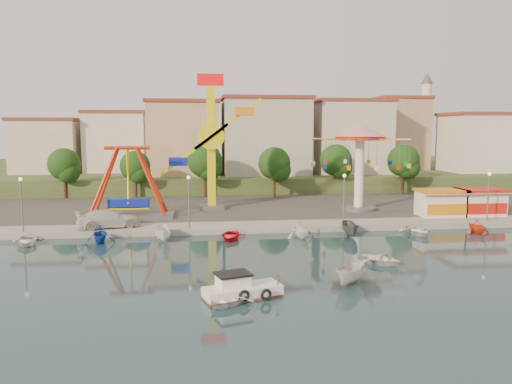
{
  "coord_description": "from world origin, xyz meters",
  "views": [
    {
      "loc": [
        -7.14,
        -36.9,
        10.46
      ],
      "look_at": [
        -1.1,
        14.0,
        4.0
      ],
      "focal_mm": 35.0,
      "sensor_mm": 36.0,
      "label": 1
    }
  ],
  "objects": [
    {
      "name": "tree_0",
      "position": [
        -26.0,
        36.98,
        5.47
      ],
      "size": [
        4.6,
        4.6,
        7.19
      ],
      "color": "#382314",
      "rests_on": "quay_deck"
    },
    {
      "name": "moored_boat_2",
      "position": [
        -10.4,
        9.8,
        0.74
      ],
      "size": [
        1.81,
        3.95,
        1.48
      ],
      "primitive_type": "imported",
      "rotation": [
        0.0,
        0.0,
        0.1
      ],
      "color": "white",
      "rests_on": "ground"
    },
    {
      "name": "skiff",
      "position": [
        3.11,
        -5.06,
        0.72
      ],
      "size": [
        3.39,
        3.83,
        1.45
      ],
      "primitive_type": "imported",
      "rotation": [
        0.0,
        0.0,
        -0.65
      ],
      "color": "beige",
      "rests_on": "ground"
    },
    {
      "name": "van",
      "position": [
        -16.09,
        14.0,
        1.5
      ],
      "size": [
        6.64,
        4.15,
        1.8
      ],
      "primitive_type": "imported",
      "rotation": [
        0.0,
        0.0,
        1.86
      ],
      "color": "silver",
      "rests_on": "quay_deck"
    },
    {
      "name": "cabin_motorboat",
      "position": [
        -4.55,
        -6.86,
        0.46
      ],
      "size": [
        5.18,
        3.17,
        1.71
      ],
      "rotation": [
        0.0,
        0.0,
        0.3
      ],
      "color": "white",
      "rests_on": "ground"
    },
    {
      "name": "moored_boat_7",
      "position": [
        20.99,
        9.8,
        0.72
      ],
      "size": [
        2.64,
        2.97,
        1.45
      ],
      "primitive_type": "imported",
      "rotation": [
        0.0,
        0.0,
        0.1
      ],
      "color": "#F03D15",
      "rests_on": "ground"
    },
    {
      "name": "building_2",
      "position": [
        -8.19,
        51.96,
        8.62
      ],
      "size": [
        11.95,
        9.28,
        11.23
      ],
      "primitive_type": "cube",
      "color": "tan",
      "rests_on": "hill_terrace"
    },
    {
      "name": "ground",
      "position": [
        0.0,
        0.0,
        0.0
      ],
      "size": [
        200.0,
        200.0,
        0.0
      ],
      "primitive_type": "plane",
      "color": "#142E39",
      "rests_on": "ground"
    },
    {
      "name": "moored_boat_1",
      "position": [
        -16.17,
        9.8,
        0.84
      ],
      "size": [
        3.22,
        3.58,
        1.67
      ],
      "primitive_type": "imported",
      "rotation": [
        0.0,
        0.0,
        0.16
      ],
      "color": "#133CA9",
      "rests_on": "ground"
    },
    {
      "name": "lamp_post_3",
      "position": [
        24.0,
        13.0,
        3.1
      ],
      "size": [
        0.14,
        0.14,
        5.0
      ],
      "primitive_type": "cylinder",
      "color": "#59595E",
      "rests_on": "quay_deck"
    },
    {
      "name": "rowboat_a",
      "position": [
        6.99,
        -0.28,
        0.35
      ],
      "size": [
        4.13,
        4.09,
        0.7
      ],
      "primitive_type": "imported",
      "rotation": [
        0.0,
        0.0,
        0.81
      ],
      "color": "white",
      "rests_on": "ground"
    },
    {
      "name": "tree_1",
      "position": [
        -16.0,
        36.24,
        5.2
      ],
      "size": [
        4.35,
        4.35,
        6.8
      ],
      "color": "#382314",
      "rests_on": "quay_deck"
    },
    {
      "name": "pirate_ship_ride",
      "position": [
        -14.86,
        20.18,
        4.39
      ],
      "size": [
        10.0,
        5.0,
        8.0
      ],
      "color": "#59595E",
      "rests_on": "quay_deck"
    },
    {
      "name": "kamikaze_tower",
      "position": [
        -4.96,
        24.4,
        8.4
      ],
      "size": [
        8.22,
        3.1,
        16.5
      ],
      "color": "#59595E",
      "rests_on": "quay_deck"
    },
    {
      "name": "lamp_post_1",
      "position": [
        -8.0,
        13.0,
        3.1
      ],
      "size": [
        0.14,
        0.14,
        5.0
      ],
      "primitive_type": "cylinder",
      "color": "#59595E",
      "rests_on": "quay_deck"
    },
    {
      "name": "asphalt_pad",
      "position": [
        0.0,
        30.0,
        0.6
      ],
      "size": [
        90.0,
        28.0,
        0.01
      ],
      "primitive_type": "cube",
      "color": "#4C4944",
      "rests_on": "quay_deck"
    },
    {
      "name": "building_1",
      "position": [
        -21.33,
        51.38,
        7.32
      ],
      "size": [
        12.33,
        9.01,
        8.63
      ],
      "primitive_type": "cube",
      "color": "silver",
      "rests_on": "hill_terrace"
    },
    {
      "name": "building_6",
      "position": [
        44.15,
        48.77,
        9.18
      ],
      "size": [
        8.23,
        8.98,
        12.36
      ],
      "primitive_type": "cube",
      "color": "silver",
      "rests_on": "hill_terrace"
    },
    {
      "name": "lamp_post_0",
      "position": [
        -24.0,
        13.0,
        3.1
      ],
      "size": [
        0.14,
        0.14,
        5.0
      ],
      "primitive_type": "cylinder",
      "color": "#59595E",
      "rests_on": "quay_deck"
    },
    {
      "name": "moored_boat_3",
      "position": [
        -4.06,
        9.8,
        0.36
      ],
      "size": [
        3.2,
        3.97,
        0.73
      ],
      "primitive_type": "imported",
      "rotation": [
        0.0,
        0.0,
        -0.21
      ],
      "color": "red",
      "rests_on": "ground"
    },
    {
      "name": "tree_5",
      "position": [
        24.0,
        35.54,
        5.71
      ],
      "size": [
        4.83,
        4.83,
        7.54
      ],
      "color": "#382314",
      "rests_on": "quay_deck"
    },
    {
      "name": "building_4",
      "position": [
        19.07,
        52.2,
        7.62
      ],
      "size": [
        10.75,
        9.23,
        9.24
      ],
      "primitive_type": "cube",
      "color": "beige",
      "rests_on": "hill_terrace"
    },
    {
      "name": "moored_boat_4",
      "position": [
        2.73,
        9.8,
        0.84
      ],
      "size": [
        3.54,
        3.84,
        1.68
      ],
      "primitive_type": "imported",
      "rotation": [
        0.0,
        0.0,
        0.28
      ],
      "color": "white",
      "rests_on": "ground"
    },
    {
      "name": "tree_2",
      "position": [
        -6.0,
        35.81,
        5.92
      ],
      "size": [
        5.02,
        5.02,
        7.85
      ],
      "color": "#382314",
      "rests_on": "quay_deck"
    },
    {
      "name": "moored_boat_6",
      "position": [
        14.72,
        9.8,
        0.41
      ],
      "size": [
        2.89,
        4.03,
        0.83
      ],
      "primitive_type": "imported",
      "rotation": [
        0.0,
        0.0,
        0.01
      ],
      "color": "white",
      "rests_on": "ground"
    },
    {
      "name": "hill_terrace",
      "position": [
        0.0,
        67.0,
        1.5
      ],
      "size": [
        200.0,
        60.0,
        3.0
      ],
      "primitive_type": "cube",
      "color": "#384C26",
      "rests_on": "ground"
    },
    {
      "name": "moored_boat_5",
      "position": [
        7.74,
        9.8,
        0.73
      ],
      "size": [
        1.86,
        3.91,
        1.45
      ],
      "primitive_type": "imported",
      "rotation": [
        0.0,
        0.0,
        -0.12
      ],
      "color": "#515055",
      "rests_on": "ground"
    },
    {
      "name": "rowboat_b",
      "position": [
        -5.36,
        -7.97,
        0.33
      ],
      "size": [
        3.89,
        3.83,
        0.66
      ],
      "primitive_type": "imported",
      "rotation": [
        0.0,
        0.0,
        -0.83
      ],
      "color": "silver",
      "rests_on": "ground"
    },
    {
      "name": "building_0",
      "position": [
        -33.37,
        46.06,
        8.93
      ],
      "size": [
        9.26,
        9.53,
        11.87
      ],
      "primitive_type": "cube",
      "color": "beige",
      "rests_on": "hill_terrace"
    },
    {
      "name": "minaret",
      "position": [
        36.0,
        54.0,
        12.55
      ],
      "size": [
        2.8,
        2.8,
        18.0
      ],
      "color": "silver",
      "rests_on": "hill_terrace"
    },
    {
      "name": "tree_4",
      "position": [
        14.0,
        37.35,
        5.75
      ],
      "size": [
        4.86,
        4.86,
        7.6
      ],
      "color": "#382314",
      "rests_on": "quay_deck"
    },
    {
      "name": "tree_3",
      "position": [
        4.0,
        34.36,
        5.55
      ],
      "size": [
        4.68,
        4.68,
        7.32
      ],
      "color": "#382314",
      "rests_on": "quay_deck"
    },
    {
      "name": "building_3",
      "position": [
        5.6,
        48.8,
        7.6
      ],
      "size": [
        12.59,
        10.5,
        9.2
      ],
      "primitive_type": "cube",
      "color": "beige",
      "rests_on": "hill_terrace"
    },
    {
      "name": "lamp_post_2",
      "position": [
        8.0,
        13.0,
        3.1
      ],
      "size": [
        0.14,
        0.14,
        5.0
      ],
      "primitive_type": "cylinder",
      "color": "#59595E",
      "rests_on": "quay_deck"
    },
    {
      "name": "building_5",
      "position": [
        32.37,
        50.33,
        8.61
      ],
      "size": [
        12.77,
        10.96,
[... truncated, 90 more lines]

